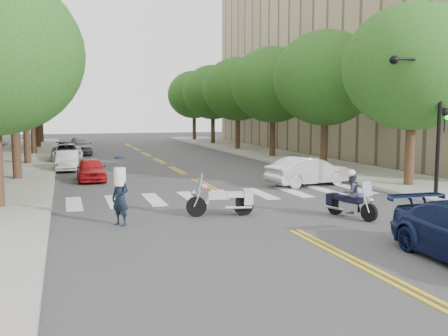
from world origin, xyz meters
name	(u,v)px	position (x,y,z in m)	size (l,w,h in m)	color
ground	(294,230)	(0.00, 0.00, 0.00)	(140.00, 140.00, 0.00)	#38383A
sidewalk_left	(17,164)	(-9.50, 22.00, 0.07)	(5.00, 60.00, 0.15)	#9E9991
sidewalk_right	(280,156)	(9.50, 22.00, 0.07)	(5.00, 60.00, 0.15)	#9E9991
building_right	(427,31)	(26.00, 26.00, 11.00)	(26.00, 44.00, 22.00)	tan
tree_l_1	(13,71)	(-8.80, 14.00, 5.55)	(6.40, 6.40, 8.45)	#382316
tree_l_2	(24,80)	(-8.80, 22.00, 5.55)	(6.40, 6.40, 8.45)	#382316
tree_l_3	(31,86)	(-8.80, 30.00, 5.55)	(6.40, 6.40, 8.45)	#382316
tree_l_4	(36,90)	(-8.80, 38.00, 5.55)	(6.40, 6.40, 8.45)	#382316
tree_l_5	(40,93)	(-8.80, 46.00, 5.55)	(6.40, 6.40, 8.45)	#382316
tree_r_0	(413,67)	(8.80, 6.00, 5.55)	(6.40, 6.40, 8.45)	#382316
tree_r_1	(326,78)	(8.80, 14.00, 5.55)	(6.40, 6.40, 8.45)	#382316
tree_r_2	(273,85)	(8.80, 22.00, 5.55)	(6.40, 6.40, 8.45)	#382316
tree_r_3	(238,89)	(8.80, 30.00, 5.55)	(6.40, 6.40, 8.45)	#382316
tree_r_4	(213,92)	(8.80, 38.00, 5.55)	(6.40, 6.40, 8.45)	#382316
tree_r_5	(194,95)	(8.80, 46.00, 5.55)	(6.40, 6.40, 8.45)	#382316
traffic_signal_pole	(430,107)	(7.72, 3.50, 3.72)	(2.82, 0.42, 6.00)	black
motorcycle_police	(350,196)	(2.58, 1.08, 0.73)	(0.92, 1.96, 1.64)	black
motorcycle_parked	(226,201)	(-1.28, 2.63, 0.52)	(2.31, 0.76, 1.49)	black
officer_standing	(120,198)	(-4.87, 2.26, 0.87)	(0.64, 0.42, 1.75)	black
convertible	(308,171)	(4.68, 8.09, 0.69)	(1.47, 4.22, 1.39)	silver
parked_car_a	(91,169)	(-5.20, 13.00, 0.59)	(1.40, 3.47, 1.18)	#B01218
parked_car_b	(68,161)	(-6.30, 18.00, 0.59)	(1.25, 3.57, 1.18)	silver
parked_car_c	(67,153)	(-6.30, 23.50, 0.63)	(2.09, 4.52, 1.26)	#B4B7BC
parked_car_d	(67,152)	(-6.30, 24.50, 0.64)	(1.79, 4.39, 1.28)	black
parked_car_e	(80,146)	(-5.20, 29.50, 0.74)	(1.75, 4.35, 1.48)	gray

